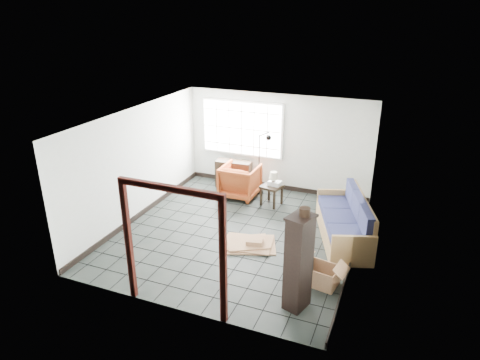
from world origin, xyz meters
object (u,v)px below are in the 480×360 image
at_px(side_table, 272,189).
at_px(futon_sofa, 346,224).
at_px(armchair, 240,179).
at_px(tall_shelf, 299,262).

bearing_deg(side_table, futon_sofa, -27.34).
bearing_deg(armchair, futon_sofa, 157.53).
distance_m(futon_sofa, tall_shelf, 2.65).
height_order(futon_sofa, armchair, futon_sofa).
bearing_deg(tall_shelf, side_table, 131.45).
distance_m(side_table, tall_shelf, 3.98).
distance_m(futon_sofa, side_table, 2.26).
distance_m(futon_sofa, armchair, 3.18).
bearing_deg(futon_sofa, tall_shelf, -118.06).
distance_m(armchair, side_table, 0.95).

